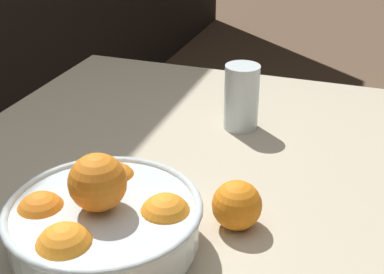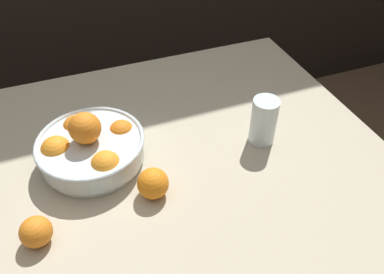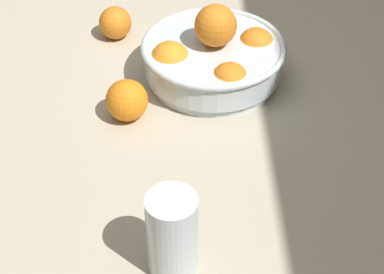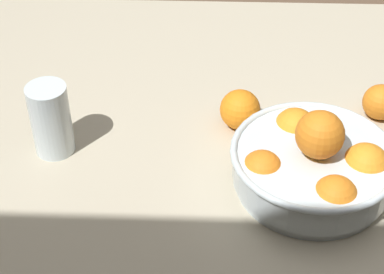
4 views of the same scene
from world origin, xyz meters
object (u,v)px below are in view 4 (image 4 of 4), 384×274
Objects in this scene: fruit_bowl at (313,164)px; orange_loose_front at (240,109)px; orange_loose_near_bowl at (381,102)px; juice_glass at (51,122)px.

fruit_bowl reaches higher than orange_loose_front.
fruit_bowl is at bearing 52.77° from orange_loose_near_bowl.
orange_loose_front is at bearing -166.58° from juice_glass.
orange_loose_front is (-0.34, -0.08, -0.02)m from juice_glass.
orange_loose_near_bowl is at bearing -127.23° from fruit_bowl.
fruit_bowl is 0.25m from orange_loose_near_bowl.
orange_loose_near_bowl is at bearing -168.98° from juice_glass.
juice_glass is at bearing -10.24° from fruit_bowl.
fruit_bowl is 0.46m from juice_glass.
orange_loose_front is (0.27, 0.04, 0.00)m from orange_loose_near_bowl.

